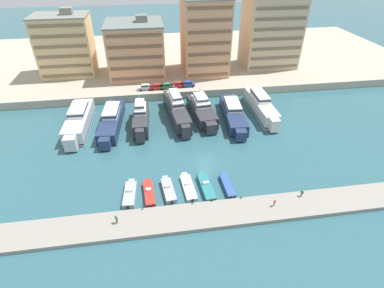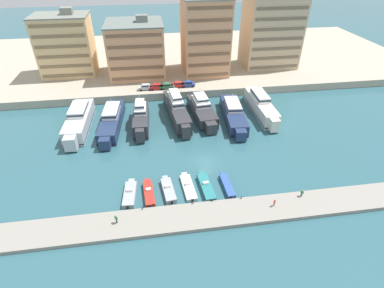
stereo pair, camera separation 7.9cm
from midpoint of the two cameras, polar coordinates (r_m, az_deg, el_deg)
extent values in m
plane|color=#2D5B66|center=(65.88, 2.52, -3.48)|extent=(400.00, 400.00, 0.00)
cube|color=#ADA38E|center=(124.90, -3.34, 15.98)|extent=(180.00, 70.00, 2.38)
cube|color=gray|center=(54.47, 5.60, -13.10)|extent=(120.00, 6.13, 0.74)
cube|color=silver|center=(82.33, -20.69, 4.09)|extent=(5.53, 18.54, 3.78)
cube|color=silver|center=(73.74, -22.14, 0.14)|extent=(2.82, 2.58, 3.21)
cube|color=black|center=(82.91, -20.52, 3.36)|extent=(5.58, 18.72, 0.24)
cube|color=white|center=(82.31, -20.89, 6.17)|extent=(4.12, 7.84, 1.54)
cube|color=#233342|center=(82.25, -20.91, 6.26)|extent=(4.17, 7.92, 0.55)
cylinder|color=silver|center=(82.61, -20.98, 7.56)|extent=(0.16, 0.16, 1.80)
cube|color=silver|center=(91.02, -19.49, 6.67)|extent=(4.27, 1.02, 0.20)
cube|color=navy|center=(80.54, -15.06, 4.22)|extent=(5.98, 19.19, 3.04)
cube|color=navy|center=(71.77, -16.29, 0.09)|extent=(2.67, 2.46, 2.58)
cube|color=black|center=(81.02, -14.96, 3.62)|extent=(6.04, 19.38, 0.24)
cube|color=white|center=(80.69, -15.16, 6.13)|extent=(4.14, 8.19, 1.55)
cube|color=#233342|center=(80.62, -15.17, 6.23)|extent=(4.20, 8.27, 0.56)
cylinder|color=silver|center=(81.00, -15.21, 7.57)|extent=(0.16, 0.16, 1.80)
cube|color=navy|center=(89.44, -14.07, 7.02)|extent=(3.92, 1.19, 0.20)
cube|color=#333338|center=(78.79, -9.69, 4.58)|extent=(4.20, 14.10, 3.81)
cube|color=#333338|center=(72.04, -9.88, 1.59)|extent=(2.09, 1.92, 3.24)
cube|color=black|center=(79.40, -9.61, 3.81)|extent=(4.24, 14.24, 0.24)
cube|color=white|center=(78.46, -9.86, 6.63)|extent=(3.09, 5.97, 1.45)
cube|color=#233342|center=(78.40, -9.87, 6.72)|extent=(3.13, 6.03, 0.52)
cube|color=white|center=(77.87, -9.95, 7.49)|extent=(2.41, 4.66, 1.18)
cube|color=#233342|center=(77.82, -9.96, 7.56)|extent=(2.44, 4.70, 0.42)
cylinder|color=silver|center=(78.02, -10.04, 8.75)|extent=(0.16, 0.16, 1.80)
cube|color=#333338|center=(85.72, -9.49, 6.53)|extent=(3.16, 1.01, 0.20)
cube|color=#333338|center=(81.53, -2.95, 6.19)|extent=(5.81, 19.99, 3.96)
cube|color=#333338|center=(72.38, -1.23, 2.39)|extent=(2.31, 2.14, 3.36)
cube|color=black|center=(82.14, -2.93, 5.40)|extent=(5.87, 20.19, 0.24)
cube|color=white|center=(81.55, -3.22, 8.40)|extent=(3.83, 8.53, 1.65)
cube|color=#233342|center=(81.48, -3.23, 8.51)|extent=(3.87, 8.62, 0.60)
cube|color=white|center=(80.95, -3.25, 9.30)|extent=(2.99, 6.66, 1.17)
cube|color=#233342|center=(80.90, -3.26, 9.38)|extent=(3.02, 6.72, 0.42)
cylinder|color=silver|center=(81.45, -3.46, 10.61)|extent=(0.16, 0.16, 1.80)
cube|color=#333338|center=(90.99, -4.27, 8.65)|extent=(3.37, 1.22, 0.20)
cube|color=#333338|center=(82.36, 1.82, 6.25)|extent=(6.28, 16.22, 3.25)
cube|color=#333338|center=(74.79, 3.61, 3.13)|extent=(2.91, 2.68, 2.76)
cube|color=#192347|center=(82.86, 1.81, 5.61)|extent=(6.34, 16.38, 0.24)
cube|color=white|center=(82.32, 1.63, 8.06)|extent=(4.40, 6.97, 1.40)
cube|color=#233342|center=(82.26, 1.63, 8.15)|extent=(4.45, 7.04, 0.50)
cube|color=white|center=(81.77, 1.65, 8.85)|extent=(3.43, 5.43, 1.12)
cube|color=#233342|center=(81.72, 1.65, 8.92)|extent=(3.47, 5.49, 0.40)
cylinder|color=silver|center=(82.03, 1.48, 10.06)|extent=(0.16, 0.16, 1.80)
cube|color=#333338|center=(89.91, 0.42, 8.28)|extent=(4.24, 1.26, 0.20)
cube|color=navy|center=(81.82, 7.80, 5.63)|extent=(6.23, 19.14, 3.00)
cube|color=navy|center=(72.99, 9.23, 1.74)|extent=(2.75, 2.54, 2.55)
cube|color=black|center=(82.29, 7.74, 5.04)|extent=(6.29, 19.33, 0.24)
cube|color=white|center=(82.03, 7.74, 7.46)|extent=(4.29, 8.18, 1.41)
cube|color=#233342|center=(81.97, 7.75, 7.55)|extent=(4.34, 8.26, 0.51)
cylinder|color=silver|center=(82.37, 7.68, 8.83)|extent=(0.16, 0.16, 1.80)
cube|color=navy|center=(90.73, 6.67, 8.25)|extent=(4.02, 1.23, 0.20)
cube|color=silver|center=(86.32, 12.87, 6.98)|extent=(4.08, 19.06, 3.84)
cube|color=silver|center=(77.87, 15.37, 3.50)|extent=(2.22, 2.02, 3.27)
cube|color=black|center=(86.88, 12.77, 6.25)|extent=(4.13, 19.25, 0.24)
cube|color=white|center=(86.35, 12.79, 9.01)|extent=(3.17, 8.01, 1.59)
cube|color=#233342|center=(86.28, 12.81, 9.11)|extent=(3.21, 8.09, 0.57)
cylinder|color=silver|center=(86.68, 12.68, 10.37)|extent=(0.16, 0.16, 1.80)
cube|color=silver|center=(95.09, 10.84, 9.28)|extent=(3.43, 0.91, 0.20)
cube|color=#9EA3A8|center=(58.69, -11.80, -9.41)|extent=(2.68, 6.66, 0.91)
cube|color=#9EA3A8|center=(61.40, -11.45, -7.03)|extent=(1.27, 1.07, 0.78)
cube|color=silver|center=(58.59, -11.83, -8.59)|extent=(1.24, 0.69, 0.46)
cube|color=#283847|center=(58.74, -11.81, -8.36)|extent=(1.09, 0.16, 0.27)
cube|color=black|center=(56.17, -12.17, -11.71)|extent=(0.38, 0.31, 0.60)
cube|color=red|center=(58.17, -8.22, -9.38)|extent=(2.23, 6.75, 0.97)
cube|color=red|center=(60.90, -8.56, -7.03)|extent=(1.03, 0.86, 0.83)
cube|color=silver|center=(58.07, -8.33, -8.55)|extent=(1.01, 0.67, 0.39)
cube|color=#283847|center=(58.24, -8.36, -8.33)|extent=(0.89, 0.14, 0.24)
cube|color=black|center=(55.56, -7.87, -11.71)|extent=(0.38, 0.30, 0.60)
cube|color=#9EA3A8|center=(58.41, -4.53, -8.83)|extent=(2.71, 6.64, 0.99)
cube|color=#9EA3A8|center=(61.09, -5.19, -6.57)|extent=(1.20, 1.02, 0.84)
cube|color=silver|center=(58.28, -4.65, -8.00)|extent=(1.16, 0.72, 0.45)
cube|color=#283847|center=(58.44, -4.71, -7.77)|extent=(1.01, 0.19, 0.27)
cube|color=black|center=(55.88, -3.85, -11.04)|extent=(0.39, 0.32, 0.60)
cube|color=white|center=(59.01, -0.71, -8.33)|extent=(2.59, 7.22, 0.72)
cube|color=white|center=(61.92, -1.50, -5.91)|extent=(1.19, 1.00, 0.61)
cube|color=silver|center=(58.99, -0.83, -7.55)|extent=(1.17, 0.69, 0.49)
cube|color=#283847|center=(59.14, -0.89, -7.32)|extent=(1.03, 0.16, 0.30)
cube|color=black|center=(56.28, 0.11, -10.72)|extent=(0.38, 0.31, 0.60)
cube|color=teal|center=(58.89, 2.72, -8.28)|extent=(2.52, 7.56, 1.04)
cube|color=teal|center=(61.87, 1.75, -5.76)|extent=(1.16, 0.98, 0.88)
cube|color=silver|center=(58.80, 2.60, -7.40)|extent=(1.14, 0.68, 0.41)
cube|color=#283847|center=(58.96, 2.54, -7.18)|extent=(1.01, 0.15, 0.25)
cube|color=black|center=(56.08, 3.76, -10.79)|extent=(0.38, 0.30, 0.60)
cube|color=#33569E|center=(59.53, 6.72, -7.99)|extent=(1.78, 6.50, 0.99)
cube|color=#33569E|center=(62.06, 5.81, -5.84)|extent=(0.87, 0.72, 0.84)
cube|color=black|center=(57.10, 7.69, -10.12)|extent=(0.37, 0.29, 0.60)
cube|color=#B7BCC1|center=(94.05, -8.96, 10.56)|extent=(4.16, 1.84, 0.80)
cube|color=#B7BCC1|center=(93.77, -8.91, 10.98)|extent=(2.15, 1.63, 0.68)
cube|color=#1E2833|center=(93.77, -8.91, 10.98)|extent=(2.11, 1.65, 0.37)
cylinder|color=black|center=(93.42, -9.75, 10.05)|extent=(0.65, 0.24, 0.64)
cylinder|color=black|center=(94.98, -9.79, 10.46)|extent=(0.65, 0.24, 0.64)
cylinder|color=black|center=(93.46, -8.08, 10.21)|extent=(0.65, 0.24, 0.64)
cylinder|color=black|center=(95.02, -8.15, 10.62)|extent=(0.65, 0.24, 0.64)
cube|color=red|center=(93.86, -6.86, 10.68)|extent=(4.14, 1.79, 0.80)
cube|color=red|center=(93.58, -6.80, 11.11)|extent=(2.14, 1.61, 0.68)
cube|color=#1E2833|center=(93.58, -6.80, 11.11)|extent=(2.09, 1.62, 0.37)
cylinder|color=black|center=(93.20, -7.64, 10.18)|extent=(0.64, 0.23, 0.64)
cylinder|color=black|center=(94.76, -7.71, 10.59)|extent=(0.64, 0.23, 0.64)
cylinder|color=black|center=(93.31, -5.97, 10.33)|extent=(0.64, 0.23, 0.64)
cylinder|color=black|center=(94.86, -6.05, 10.74)|extent=(0.64, 0.23, 0.64)
cube|color=#2D6642|center=(94.00, -4.94, 10.84)|extent=(4.18, 1.89, 0.80)
cube|color=#2D6642|center=(93.72, -4.87, 11.26)|extent=(2.17, 1.66, 0.68)
cube|color=#1E2833|center=(93.72, -4.87, 11.26)|extent=(2.13, 1.67, 0.37)
cylinder|color=black|center=(93.26, -5.70, 10.33)|extent=(0.65, 0.25, 0.64)
cylinder|color=black|center=(94.82, -5.81, 10.74)|extent=(0.65, 0.25, 0.64)
cylinder|color=black|center=(93.52, -4.03, 10.49)|extent=(0.65, 0.25, 0.64)
cylinder|color=black|center=(95.07, -4.17, 10.89)|extent=(0.65, 0.25, 0.64)
cube|color=red|center=(94.71, -2.83, 11.11)|extent=(4.20, 1.95, 0.80)
cube|color=red|center=(94.44, -2.76, 11.53)|extent=(2.19, 1.69, 0.68)
cube|color=#1E2833|center=(94.44, -2.76, 11.53)|extent=(2.15, 1.70, 0.37)
cylinder|color=black|center=(93.91, -3.56, 10.61)|extent=(0.65, 0.26, 0.64)
cylinder|color=black|center=(95.45, -3.73, 11.01)|extent=(0.65, 0.26, 0.64)
cylinder|color=black|center=(94.30, -1.92, 10.76)|extent=(0.65, 0.26, 0.64)
cylinder|color=black|center=(95.84, -2.10, 11.16)|extent=(0.65, 0.26, 0.64)
cube|color=#28428E|center=(95.19, -0.80, 11.27)|extent=(4.13, 1.79, 0.80)
cube|color=#28428E|center=(94.92, -0.72, 11.69)|extent=(2.13, 1.60, 0.68)
cube|color=#1E2833|center=(94.92, -0.72, 11.69)|extent=(2.09, 1.62, 0.37)
cylinder|color=black|center=(94.39, -1.54, 10.79)|extent=(0.64, 0.23, 0.64)
cylinder|color=black|center=(95.94, -1.69, 11.19)|extent=(0.64, 0.23, 0.64)
cylinder|color=black|center=(94.77, 0.10, 10.91)|extent=(0.64, 0.23, 0.64)
cylinder|color=black|center=(96.32, -0.07, 11.30)|extent=(0.64, 0.23, 0.64)
cube|color=#E0BC84|center=(111.22, -22.91, 16.82)|extent=(17.01, 12.20, 18.54)
cube|color=#7B6748|center=(107.80, -22.60, 11.96)|extent=(15.65, 0.24, 0.90)
cube|color=#7B6748|center=(106.79, -22.97, 13.48)|extent=(15.65, 0.24, 0.90)
cube|color=#7B6748|center=(105.87, -23.35, 15.03)|extent=(15.65, 0.24, 0.90)
cube|color=#7B6748|center=(105.03, -23.75, 16.60)|extent=(15.65, 0.24, 0.90)
cube|color=#7B6748|center=(104.27, -24.15, 18.19)|extent=(15.65, 0.24, 0.90)
cube|color=#7B6748|center=(103.61, -24.57, 19.81)|extent=(15.65, 0.24, 0.90)
cube|color=gray|center=(109.17, -24.08, 21.50)|extent=(17.35, 12.45, 0.40)
cube|color=gray|center=(108.37, -22.85, 22.35)|extent=(3.60, 3.20, 2.00)
cube|color=tan|center=(104.98, -10.63, 17.29)|extent=(17.74, 16.90, 16.43)
cube|color=brown|center=(99.03, -10.25, 12.25)|extent=(16.32, 0.24, 0.90)
cube|color=brown|center=(97.87, -10.45, 14.03)|extent=(16.32, 0.24, 0.90)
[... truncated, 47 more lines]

